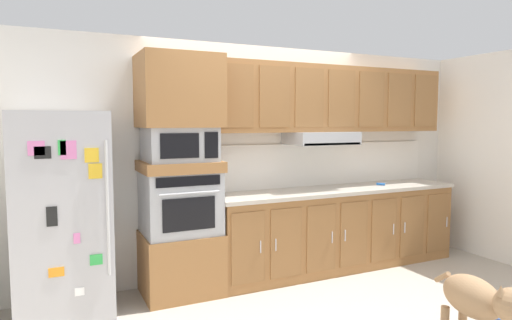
# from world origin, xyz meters

# --- Properties ---
(ground_plane) EXTENTS (9.60, 9.60, 0.00)m
(ground_plane) POSITION_xyz_m (0.00, 0.00, 0.00)
(ground_plane) COLOR #B2A899
(back_kitchen_wall) EXTENTS (6.20, 0.12, 2.50)m
(back_kitchen_wall) POSITION_xyz_m (0.00, 1.11, 1.25)
(back_kitchen_wall) COLOR silver
(back_kitchen_wall) RESTS_ON ground
(refrigerator) EXTENTS (0.76, 0.73, 1.76)m
(refrigerator) POSITION_xyz_m (-2.02, 0.68, 0.88)
(refrigerator) COLOR #ADADB2
(refrigerator) RESTS_ON ground
(oven_base_cabinet) EXTENTS (0.74, 0.62, 0.60)m
(oven_base_cabinet) POSITION_xyz_m (-0.97, 0.75, 0.30)
(oven_base_cabinet) COLOR #996638
(oven_base_cabinet) RESTS_ON ground
(built_in_oven) EXTENTS (0.70, 0.62, 0.60)m
(built_in_oven) POSITION_xyz_m (-0.97, 0.75, 0.90)
(built_in_oven) COLOR #A8AAAF
(built_in_oven) RESTS_ON oven_base_cabinet
(appliance_mid_shelf) EXTENTS (0.74, 0.62, 0.10)m
(appliance_mid_shelf) POSITION_xyz_m (-0.97, 0.75, 1.25)
(appliance_mid_shelf) COLOR #996638
(appliance_mid_shelf) RESTS_ON built_in_oven
(microwave) EXTENTS (0.64, 0.54, 0.32)m
(microwave) POSITION_xyz_m (-0.97, 0.75, 1.46)
(microwave) COLOR #A8AAAF
(microwave) RESTS_ON appliance_mid_shelf
(appliance_upper_cabinet) EXTENTS (0.74, 0.62, 0.68)m
(appliance_upper_cabinet) POSITION_xyz_m (-0.97, 0.75, 1.96)
(appliance_upper_cabinet) COLOR #996638
(appliance_upper_cabinet) RESTS_ON microwave
(lower_cabinet_run) EXTENTS (2.94, 0.63, 0.88)m
(lower_cabinet_run) POSITION_xyz_m (0.87, 0.75, 0.44)
(lower_cabinet_run) COLOR #996638
(lower_cabinet_run) RESTS_ON ground
(countertop_slab) EXTENTS (2.98, 0.64, 0.04)m
(countertop_slab) POSITION_xyz_m (0.87, 0.75, 0.90)
(countertop_slab) COLOR #BCB2A3
(countertop_slab) RESTS_ON lower_cabinet_run
(backsplash_panel) EXTENTS (2.98, 0.02, 0.50)m
(backsplash_panel) POSITION_xyz_m (0.87, 1.04, 1.17)
(backsplash_panel) COLOR white
(backsplash_panel) RESTS_ON countertop_slab
(upper_cabinet_with_hood) EXTENTS (2.94, 0.48, 0.88)m
(upper_cabinet_with_hood) POSITION_xyz_m (0.86, 0.87, 1.90)
(upper_cabinet_with_hood) COLOR #996638
(upper_cabinet_with_hood) RESTS_ON backsplash_panel
(screwdriver) EXTENTS (0.17, 0.17, 0.03)m
(screwdriver) POSITION_xyz_m (1.47, 0.72, 0.93)
(screwdriver) COLOR blue
(screwdriver) RESTS_ON countertop_slab
(dog) EXTENTS (0.40, 0.97, 0.61)m
(dog) POSITION_xyz_m (0.69, -1.26, 0.39)
(dog) COLOR #997551
(dog) RESTS_ON ground
(dog_food_bowl) EXTENTS (0.20, 0.20, 0.06)m
(dog_food_bowl) POSITION_xyz_m (1.25, -0.97, 0.03)
(dog_food_bowl) COLOR #3359A5
(dog_food_bowl) RESTS_ON ground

